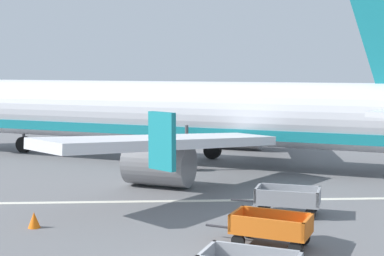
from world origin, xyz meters
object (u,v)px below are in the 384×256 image
object	(u,v)px
airplane	(178,113)
baggage_cart_third_in_row	(271,228)
baggage_cart_fourth_in_row	(287,199)
traffic_cone_near_plane	(34,220)

from	to	relation	value
airplane	baggage_cart_third_in_row	bearing A→B (deg)	-81.08
airplane	baggage_cart_fourth_in_row	size ratio (longest dim) A/B	9.91
baggage_cart_third_in_row	traffic_cone_near_plane	xyz separation A→B (m)	(-8.20, 2.54, -0.31)
baggage_cart_third_in_row	airplane	bearing A→B (deg)	98.92
baggage_cart_third_in_row	traffic_cone_near_plane	distance (m)	8.59
baggage_cart_fourth_in_row	traffic_cone_near_plane	bearing A→B (deg)	-171.89
baggage_cart_third_in_row	baggage_cart_fourth_in_row	size ratio (longest dim) A/B	0.97
airplane	traffic_cone_near_plane	xyz separation A→B (m)	(-5.64, -13.76, -2.76)
airplane	traffic_cone_near_plane	bearing A→B (deg)	-112.30
baggage_cart_third_in_row	traffic_cone_near_plane	world-z (taller)	baggage_cart_third_in_row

